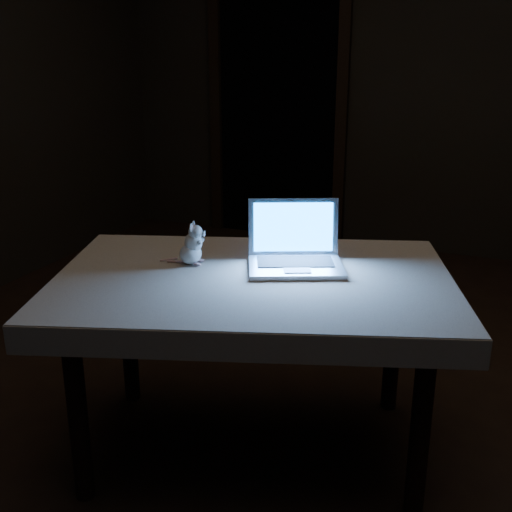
% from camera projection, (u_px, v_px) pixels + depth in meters
% --- Properties ---
extents(floor, '(5.00, 5.00, 0.00)m').
position_uv_depth(floor, '(315.00, 440.00, 2.39)').
color(floor, black).
rests_on(floor, ground).
extents(back_wall, '(4.50, 0.04, 2.60)m').
position_uv_depth(back_wall, '(436.00, 60.00, 4.18)').
color(back_wall, black).
rests_on(back_wall, ground).
extents(doorway, '(1.06, 0.36, 2.13)m').
position_uv_depth(doorway, '(278.00, 93.00, 4.65)').
color(doorway, black).
rests_on(doorway, back_wall).
extents(table, '(1.42, 1.14, 0.66)m').
position_uv_depth(table, '(253.00, 366.00, 2.25)').
color(table, black).
rests_on(table, floor).
extents(tablecloth, '(1.59, 1.46, 0.09)m').
position_uv_depth(tablecloth, '(233.00, 279.00, 2.24)').
color(tablecloth, beige).
rests_on(tablecloth, table).
extents(laptop, '(0.41, 0.39, 0.22)m').
position_uv_depth(laptop, '(296.00, 239.00, 2.17)').
color(laptop, '#B8B7BC').
rests_on(laptop, tablecloth).
extents(plush_mouse, '(0.16, 0.16, 0.15)m').
position_uv_depth(plush_mouse, '(190.00, 243.00, 2.24)').
color(plush_mouse, silver).
rests_on(plush_mouse, tablecloth).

